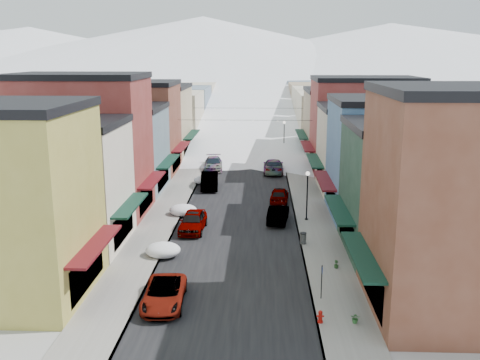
# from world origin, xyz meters

# --- Properties ---
(ground) EXTENTS (600.00, 600.00, 0.00)m
(ground) POSITION_xyz_m (0.00, 0.00, 0.00)
(ground) COLOR gray
(ground) RESTS_ON ground
(road) EXTENTS (10.00, 160.00, 0.01)m
(road) POSITION_xyz_m (0.00, 60.00, 0.01)
(road) COLOR black
(road) RESTS_ON ground
(sidewalk_left) EXTENTS (3.20, 160.00, 0.15)m
(sidewalk_left) POSITION_xyz_m (-6.60, 60.00, 0.07)
(sidewalk_left) COLOR gray
(sidewalk_left) RESTS_ON ground
(sidewalk_right) EXTENTS (3.20, 160.00, 0.15)m
(sidewalk_right) POSITION_xyz_m (6.60, 60.00, 0.07)
(sidewalk_right) COLOR gray
(sidewalk_right) RESTS_ON ground
(curb_left) EXTENTS (0.10, 160.00, 0.15)m
(curb_left) POSITION_xyz_m (-5.05, 60.00, 0.07)
(curb_left) COLOR slate
(curb_left) RESTS_ON ground
(curb_right) EXTENTS (0.10, 160.00, 0.15)m
(curb_right) POSITION_xyz_m (5.05, 60.00, 0.07)
(curb_right) COLOR slate
(curb_right) RESTS_ON ground
(bldg_l_cream) EXTENTS (11.30, 8.20, 9.50)m
(bldg_l_cream) POSITION_xyz_m (-13.19, 12.50, 4.76)
(bldg_l_cream) COLOR beige
(bldg_l_cream) RESTS_ON ground
(bldg_l_brick_near) EXTENTS (12.30, 8.20, 12.50)m
(bldg_l_brick_near) POSITION_xyz_m (-13.69, 20.50, 6.26)
(bldg_l_brick_near) COLOR maroon
(bldg_l_brick_near) RESTS_ON ground
(bldg_l_grayblue) EXTENTS (11.30, 9.20, 9.00)m
(bldg_l_grayblue) POSITION_xyz_m (-13.19, 29.00, 4.51)
(bldg_l_grayblue) COLOR slate
(bldg_l_grayblue) RESTS_ON ground
(bldg_l_brick_far) EXTENTS (13.30, 9.20, 11.00)m
(bldg_l_brick_far) POSITION_xyz_m (-14.19, 38.00, 5.51)
(bldg_l_brick_far) COLOR brown
(bldg_l_brick_far) RESTS_ON ground
(bldg_l_tan) EXTENTS (11.30, 11.20, 10.00)m
(bldg_l_tan) POSITION_xyz_m (-13.19, 48.00, 5.01)
(bldg_l_tan) COLOR tan
(bldg_l_tan) RESTS_ON ground
(bldg_r_brick_near) EXTENTS (12.30, 9.20, 12.50)m
(bldg_r_brick_near) POSITION_xyz_m (13.69, 3.00, 6.26)
(bldg_r_brick_near) COLOR brown
(bldg_r_brick_near) RESTS_ON ground
(bldg_r_green) EXTENTS (11.30, 9.20, 9.50)m
(bldg_r_green) POSITION_xyz_m (13.19, 12.00, 4.76)
(bldg_r_green) COLOR #1A3627
(bldg_r_green) RESTS_ON ground
(bldg_r_blue) EXTENTS (11.30, 9.20, 10.50)m
(bldg_r_blue) POSITION_xyz_m (13.19, 21.00, 5.26)
(bldg_r_blue) COLOR #416993
(bldg_r_blue) RESTS_ON ground
(bldg_r_cream) EXTENTS (12.30, 9.20, 9.00)m
(bldg_r_cream) POSITION_xyz_m (13.69, 30.00, 4.51)
(bldg_r_cream) COLOR beige
(bldg_r_cream) RESTS_ON ground
(bldg_r_brick_far) EXTENTS (13.30, 9.20, 11.50)m
(bldg_r_brick_far) POSITION_xyz_m (14.19, 39.00, 5.76)
(bldg_r_brick_far) COLOR maroon
(bldg_r_brick_far) RESTS_ON ground
(bldg_r_tan) EXTENTS (11.30, 11.20, 9.50)m
(bldg_r_tan) POSITION_xyz_m (13.19, 49.00, 4.76)
(bldg_r_tan) COLOR #8E7A5D
(bldg_r_tan) RESTS_ON ground
(distant_blocks) EXTENTS (34.00, 55.00, 8.00)m
(distant_blocks) POSITION_xyz_m (0.00, 83.00, 4.00)
(distant_blocks) COLOR gray
(distant_blocks) RESTS_ON ground
(mountain_ridge) EXTENTS (670.00, 340.00, 34.00)m
(mountain_ridge) POSITION_xyz_m (-19.47, 277.18, 14.36)
(mountain_ridge) COLOR silver
(mountain_ridge) RESTS_ON ground
(overhead_cables) EXTENTS (16.40, 15.04, 0.04)m
(overhead_cables) POSITION_xyz_m (0.00, 47.50, 6.20)
(overhead_cables) COLOR black
(overhead_cables) RESTS_ON ground
(car_white_suv) EXTENTS (2.52, 5.06, 1.38)m
(car_white_suv) POSITION_xyz_m (-3.50, 3.00, 0.69)
(car_white_suv) COLOR white
(car_white_suv) RESTS_ON ground
(car_silver_sedan) EXTENTS (2.11, 4.87, 1.64)m
(car_silver_sedan) POSITION_xyz_m (-3.50, 16.24, 0.82)
(car_silver_sedan) COLOR #A0A4A8
(car_silver_sedan) RESTS_ON ground
(car_dark_hatch) EXTENTS (2.19, 5.26, 1.69)m
(car_dark_hatch) POSITION_xyz_m (-3.50, 30.43, 0.85)
(car_dark_hatch) COLOR black
(car_dark_hatch) RESTS_ON ground
(car_silver_wagon) EXTENTS (2.63, 5.57, 1.57)m
(car_silver_wagon) POSITION_xyz_m (-3.91, 39.83, 0.79)
(car_silver_wagon) COLOR gray
(car_silver_wagon) RESTS_ON ground
(car_green_sedan) EXTENTS (2.11, 4.61, 1.47)m
(car_green_sedan) POSITION_xyz_m (3.50, 18.85, 0.73)
(car_green_sedan) COLOR black
(car_green_sedan) RESTS_ON ground
(car_gray_suv) EXTENTS (2.07, 4.39, 1.45)m
(car_gray_suv) POSITION_xyz_m (3.82, 25.30, 0.73)
(car_gray_suv) COLOR #A0A2A8
(car_gray_suv) RESTS_ON ground
(car_black_sedan) EXTENTS (2.43, 5.89, 1.70)m
(car_black_sedan) POSITION_xyz_m (3.50, 38.36, 0.85)
(car_black_sedan) COLOR black
(car_black_sedan) RESTS_ON ground
(car_lane_silver) EXTENTS (1.99, 4.16, 1.37)m
(car_lane_silver) POSITION_xyz_m (-0.73, 57.81, 0.69)
(car_lane_silver) COLOR gray
(car_lane_silver) RESTS_ON ground
(car_lane_white) EXTENTS (2.82, 5.97, 1.65)m
(car_lane_white) POSITION_xyz_m (0.60, 72.49, 0.82)
(car_lane_white) COLOR white
(car_lane_white) RESTS_ON ground
(fire_hydrant) EXTENTS (0.40, 0.30, 0.68)m
(fire_hydrant) POSITION_xyz_m (5.20, 1.00, 0.46)
(fire_hydrant) COLOR #AB0F09
(fire_hydrant) RESTS_ON sidewalk_right
(parking_sign) EXTENTS (0.06, 0.28, 2.06)m
(parking_sign) POSITION_xyz_m (5.56, 3.88, 1.35)
(parking_sign) COLOR black
(parking_sign) RESTS_ON sidewalk_right
(trash_can) EXTENTS (0.50, 0.50, 0.85)m
(trash_can) POSITION_xyz_m (5.20, 13.14, 0.58)
(trash_can) COLOR #525457
(trash_can) RESTS_ON sidewalk_right
(streetlamp_near) EXTENTS (0.35, 0.35, 4.25)m
(streetlamp_near) POSITION_xyz_m (5.95, 19.19, 2.83)
(streetlamp_near) COLOR black
(streetlamp_near) RESTS_ON sidewalk_right
(streetlamp_far) EXTENTS (0.38, 0.38, 4.56)m
(streetlamp_far) POSITION_xyz_m (5.30, 51.43, 3.03)
(streetlamp_far) COLOR black
(streetlamp_far) RESTS_ON sidewalk_right
(planter_near) EXTENTS (0.61, 0.57, 0.55)m
(planter_near) POSITION_xyz_m (7.06, 1.00, 0.43)
(planter_near) COLOR #2E662E
(planter_near) RESTS_ON sidewalk_right
(planter_far) EXTENTS (0.42, 0.42, 0.54)m
(planter_far) POSITION_xyz_m (7.05, 8.48, 0.42)
(planter_far) COLOR #264C23
(planter_far) RESTS_ON sidewalk_right
(snow_pile_near) EXTENTS (2.49, 2.73, 1.05)m
(snow_pile_near) POSITION_xyz_m (-4.88, 10.48, 0.50)
(snow_pile_near) COLOR white
(snow_pile_near) RESTS_ON ground
(snow_pile_mid) EXTENTS (2.45, 2.71, 1.04)m
(snow_pile_mid) POSITION_xyz_m (-4.88, 20.46, 0.50)
(snow_pile_mid) COLOR white
(snow_pile_mid) RESTS_ON ground
(snow_pile_far) EXTENTS (2.29, 2.61, 0.97)m
(snow_pile_far) POSITION_xyz_m (-4.28, 32.37, 0.46)
(snow_pile_far) COLOR white
(snow_pile_far) RESTS_ON ground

